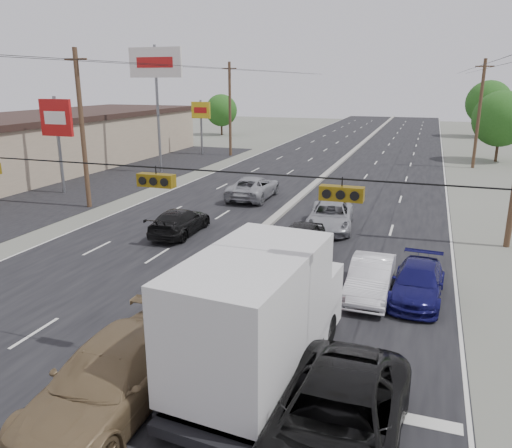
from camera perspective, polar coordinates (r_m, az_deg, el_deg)
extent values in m
plane|color=#606356|center=(16.41, -14.92, -13.83)|extent=(200.00, 200.00, 0.00)
cube|color=black|center=(43.20, 7.62, 5.19)|extent=(20.00, 160.00, 0.02)
cube|color=gray|center=(43.19, 7.62, 5.32)|extent=(0.50, 160.00, 0.20)
cube|color=tan|center=(50.54, -24.19, 8.15)|extent=(12.00, 42.00, 4.60)
cube|color=black|center=(45.26, -15.43, 5.25)|extent=(10.00, 42.00, 0.02)
cylinder|color=#422D1E|center=(33.96, -19.23, 10.05)|extent=(0.30, 0.30, 10.00)
cube|color=#422D1E|center=(33.85, -19.92, 17.29)|extent=(1.60, 0.12, 0.12)
cylinder|color=#422D1E|center=(55.76, -2.99, 12.91)|extent=(0.30, 0.30, 10.00)
cube|color=#422D1E|center=(55.69, -3.06, 17.33)|extent=(1.60, 0.12, 0.12)
cylinder|color=#422D1E|center=(51.87, 24.12, 11.34)|extent=(0.30, 0.30, 10.00)
cube|color=#422D1E|center=(51.80, 24.68, 16.06)|extent=(1.60, 0.12, 0.12)
cylinder|color=black|center=(14.49, -16.57, 6.54)|extent=(25.00, 0.04, 0.04)
cube|color=#72590C|center=(13.74, -11.32, 4.92)|extent=(1.05, 0.30, 0.35)
cube|color=#72590C|center=(12.05, 9.76, 3.45)|extent=(1.05, 0.30, 0.35)
cylinder|color=slate|center=(39.26, -21.58, 8.31)|extent=(0.24, 0.24, 7.00)
cube|color=#B21414|center=(39.08, -21.88, 11.21)|extent=(2.60, 0.25, 2.60)
cylinder|color=slate|center=(45.81, -11.16, 12.59)|extent=(0.24, 0.24, 11.00)
cube|color=silver|center=(45.77, -11.44, 17.65)|extent=(5.00, 0.25, 2.50)
cylinder|color=slate|center=(57.30, -6.27, 10.92)|extent=(0.24, 0.24, 6.00)
cube|color=gold|center=(57.17, -6.33, 12.81)|extent=(2.20, 0.25, 1.80)
cylinder|color=#382619|center=(78.10, -3.94, 10.90)|extent=(0.28, 0.28, 2.16)
sphere|color=#1A4612|center=(77.91, -3.98, 12.84)|extent=(4.80, 4.80, 4.80)
cylinder|color=#382619|center=(57.41, 25.83, 7.69)|extent=(0.28, 0.28, 2.52)
sphere|color=#1A4612|center=(57.13, 26.21, 10.74)|extent=(5.60, 5.60, 5.60)
cylinder|color=#382619|center=(82.24, 24.75, 10.01)|extent=(0.28, 0.28, 2.88)
sphere|color=#1A4612|center=(82.03, 25.04, 12.44)|extent=(6.40, 6.40, 6.40)
cube|color=black|center=(14.55, 0.89, -15.18)|extent=(3.11, 7.75, 0.27)
cube|color=silver|center=(12.97, -0.59, -10.04)|extent=(3.14, 5.62, 3.03)
cube|color=silver|center=(16.44, 4.70, -7.97)|extent=(2.76, 2.26, 1.95)
cylinder|color=black|center=(16.95, 0.64, -10.38)|extent=(0.40, 1.00, 0.97)
cylinder|color=black|center=(16.29, 8.16, -11.71)|extent=(0.40, 1.00, 0.97)
cylinder|color=black|center=(13.23, -8.19, -18.89)|extent=(0.40, 1.00, 0.97)
cylinder|color=black|center=(12.37, 1.47, -21.52)|extent=(0.40, 1.00, 0.97)
imported|color=brown|center=(13.49, -16.22, -16.61)|extent=(2.62, 6.20, 1.78)
imported|color=#A40A1B|center=(18.92, 1.07, -6.94)|extent=(1.63, 3.97, 1.28)
imported|color=black|center=(11.75, 9.09, -21.75)|extent=(2.96, 6.28, 1.74)
imported|color=black|center=(23.52, 4.96, -1.98)|extent=(1.91, 4.58, 1.55)
imported|color=white|center=(19.79, 12.97, -6.04)|extent=(1.57, 4.42, 1.45)
imported|color=#94969B|center=(28.18, 8.49, 0.84)|extent=(2.99, 5.46, 1.45)
imported|color=#111050|center=(20.02, 18.01, -6.41)|extent=(2.10, 4.60, 1.30)
imported|color=black|center=(27.25, -8.71, 0.25)|extent=(2.10, 4.87, 1.40)
imported|color=#93949A|center=(35.22, -0.30, 4.18)|extent=(2.69, 5.71, 1.58)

